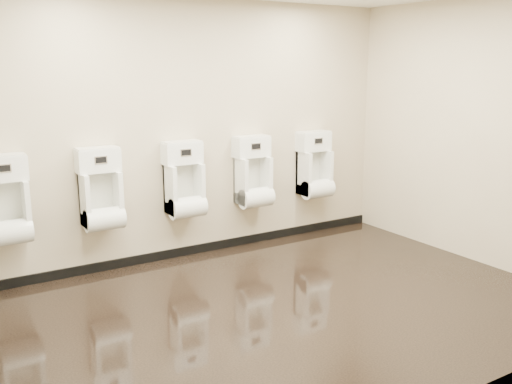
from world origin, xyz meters
The scene contains 10 objects.
ground centered at (0.00, 0.00, 0.00)m, with size 5.00×3.50×0.00m, color black.
back_wall centered at (0.00, 1.75, 1.40)m, with size 5.00×0.02×2.80m, color #BCAC8D.
front_wall centered at (0.00, -1.75, 1.40)m, with size 5.00×0.02×2.80m, color #BCAC8D.
right_wall centered at (2.50, 0.00, 1.40)m, with size 0.02×3.50×2.80m, color #BCAC8D.
skirting_back centered at (0.00, 1.74, 0.05)m, with size 5.00×0.02×0.10m, color black.
urinal_0 centered at (-1.96, 1.61, 0.84)m, with size 0.43×0.32×0.80m.
urinal_1 centered at (-1.09, 1.61, 0.84)m, with size 0.43×0.32×0.80m.
urinal_2 centered at (-0.18, 1.61, 0.84)m, with size 0.43×0.32×0.80m.
urinal_3 centered at (0.68, 1.61, 0.84)m, with size 0.43×0.32×0.80m.
urinal_4 centered at (1.57, 1.61, 0.84)m, with size 0.43×0.32×0.80m.
Camera 1 is at (-2.67, -3.88, 2.11)m, focal length 40.00 mm.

